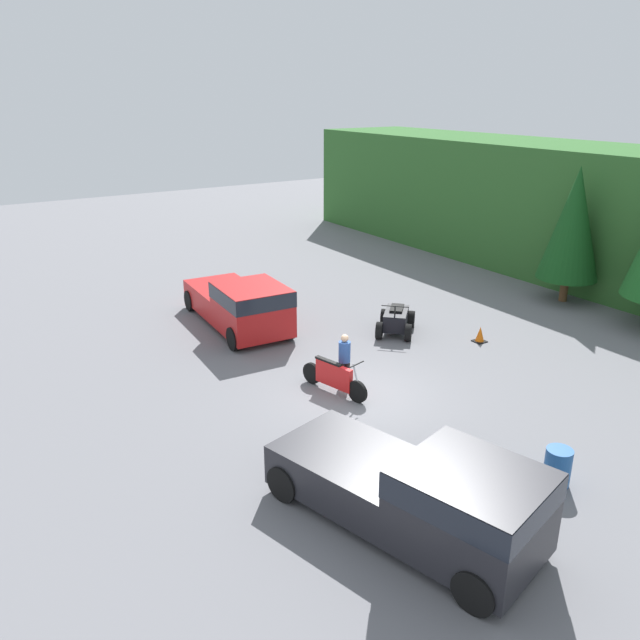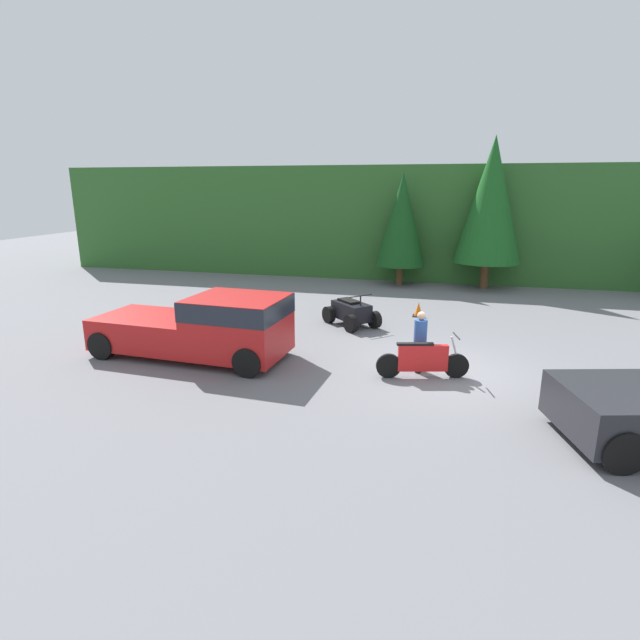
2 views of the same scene
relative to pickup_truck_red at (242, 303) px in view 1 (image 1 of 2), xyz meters
name	(u,v)px [view 1 (image 1 of 2)]	position (x,y,z in m)	size (l,w,h in m)	color
ground_plane	(360,394)	(6.60, 0.51, -0.99)	(80.00, 80.00, 0.00)	slate
tree_left	(573,224)	(4.26, 12.60, 2.24)	(2.41, 2.41, 5.49)	brown
pickup_truck_red	(242,303)	(0.00, 0.00, 0.00)	(5.80, 2.62, 1.88)	red
pickup_truck_second	(426,493)	(12.14, -2.01, 0.00)	(5.94, 3.60, 1.88)	#232328
dirt_bike	(334,377)	(6.08, -0.05, -0.51)	(2.36, 0.85, 1.16)	black
quad_atv	(396,320)	(3.33, 4.46, -0.52)	(2.30, 2.30, 1.20)	black
rider_person	(344,359)	(5.97, 0.38, -0.08)	(0.37, 0.37, 1.67)	black
traffic_cone	(480,335)	(5.59, 6.37, -0.73)	(0.42, 0.42, 0.55)	black
steel_barrel	(558,467)	(12.44, 1.59, -0.55)	(0.58, 0.58, 0.88)	#1E5193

